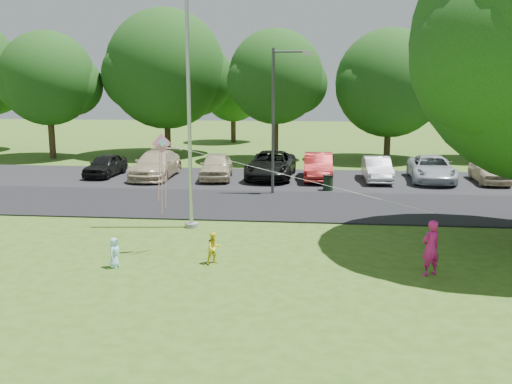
# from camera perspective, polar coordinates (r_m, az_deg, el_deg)

# --- Properties ---
(ground) EXTENTS (120.00, 120.00, 0.00)m
(ground) POSITION_cam_1_polar(r_m,az_deg,el_deg) (16.41, 1.94, -8.29)
(ground) COLOR #345B18
(ground) RESTS_ON ground
(park_road) EXTENTS (60.00, 6.00, 0.06)m
(park_road) POSITION_cam_1_polar(r_m,az_deg,el_deg) (25.06, 3.34, -1.34)
(park_road) COLOR black
(park_road) RESTS_ON ground
(parking_strip) EXTENTS (42.00, 7.00, 0.06)m
(parking_strip) POSITION_cam_1_polar(r_m,az_deg,el_deg) (31.43, 3.86, 1.24)
(parking_strip) COLOR black
(parking_strip) RESTS_ON ground
(flagpole) EXTENTS (0.50, 0.50, 10.00)m
(flagpole) POSITION_cam_1_polar(r_m,az_deg,el_deg) (20.97, -6.70, 7.57)
(flagpole) COLOR #B7BABF
(flagpole) RESTS_ON ground
(street_lamp) EXTENTS (1.93, 0.26, 6.88)m
(street_lamp) POSITION_cam_1_polar(r_m,az_deg,el_deg) (27.03, 2.31, 8.38)
(street_lamp) COLOR #3F3F44
(street_lamp) RESTS_ON ground
(trash_can) EXTENTS (0.52, 0.52, 0.82)m
(trash_can) POSITION_cam_1_polar(r_m,az_deg,el_deg) (28.39, 7.21, 0.87)
(trash_can) COLOR black
(trash_can) RESTS_ON ground
(tree_row) EXTENTS (64.35, 11.94, 10.88)m
(tree_row) POSITION_cam_1_polar(r_m,az_deg,el_deg) (39.67, 6.77, 11.51)
(tree_row) COLOR #332316
(tree_row) RESTS_ON ground
(horizon_trees) EXTENTS (77.46, 7.20, 7.02)m
(horizon_trees) POSITION_cam_1_polar(r_m,az_deg,el_deg) (49.42, 9.48, 9.74)
(horizon_trees) COLOR #332316
(horizon_trees) RESTS_ON ground
(parked_cars) EXTENTS (22.71, 5.79, 1.47)m
(parked_cars) POSITION_cam_1_polar(r_m,az_deg,el_deg) (31.33, 3.37, 2.56)
(parked_cars) COLOR black
(parked_cars) RESTS_ON ground
(woman) EXTENTS (0.70, 0.63, 1.61)m
(woman) POSITION_cam_1_polar(r_m,az_deg,el_deg) (16.88, 17.07, -5.36)
(woman) COLOR #CF1B7E
(woman) RESTS_ON ground
(child_yellow) EXTENTS (0.60, 0.58, 0.98)m
(child_yellow) POSITION_cam_1_polar(r_m,az_deg,el_deg) (17.27, -4.23, -5.60)
(child_yellow) COLOR yellow
(child_yellow) RESTS_ON ground
(child_blue) EXTENTS (0.35, 0.48, 0.91)m
(child_blue) POSITION_cam_1_polar(r_m,az_deg,el_deg) (17.40, -13.99, -5.91)
(child_blue) COLOR #A6E5FF
(child_blue) RESTS_ON ground
(kite) EXTENTS (8.32, 1.61, 2.63)m
(kite) POSITION_cam_1_polar(r_m,az_deg,el_deg) (17.90, -8.70, 3.34)
(kite) COLOR pink
(kite) RESTS_ON ground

